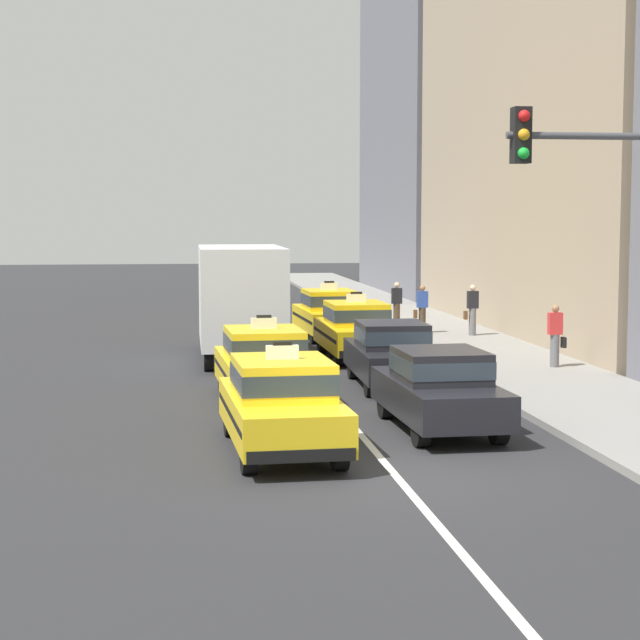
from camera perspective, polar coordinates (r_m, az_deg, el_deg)
name	(u,v)px	position (r m, az deg, el deg)	size (l,w,h in m)	color
ground_plane	(395,474)	(17.61, 3.92, -8.05)	(160.00, 160.00, 0.00)	#2B2B2D
lane_stripe_left_right	(278,338)	(37.17, -2.20, -0.93)	(0.14, 80.00, 0.01)	silver
sidewalk_curb	(478,351)	(33.28, 8.26, -1.59)	(4.00, 90.00, 0.15)	gray
taxi_left_nearest	(282,403)	(18.98, -2.02, -4.35)	(2.00, 4.63, 1.96)	black
taxi_left_second	(264,363)	(24.08, -2.97, -2.28)	(2.00, 4.63, 1.96)	black
box_truck_left_third	(240,298)	(31.45, -4.22, 1.16)	(2.36, 6.98, 3.27)	black
sedan_right_nearest	(439,387)	(21.03, 6.26, -3.51)	(1.89, 4.35, 1.58)	black
sedan_right_second	(391,352)	(26.33, 3.75, -1.69)	(1.86, 4.34, 1.58)	black
taxi_right_third	(356,329)	(31.47, 1.88, -0.47)	(1.90, 4.59, 1.96)	black
taxi_right_fourth	(329,313)	(36.75, 0.45, 0.38)	(2.00, 4.63, 1.96)	black
pedestrian_near_crosswalk	(555,336)	(29.40, 12.20, -0.81)	(0.47, 0.24, 1.65)	slate
pedestrian_mid_block	(422,309)	(37.35, 5.35, 0.58)	(0.47, 0.24, 1.64)	#473828
pedestrian_trailing	(397,305)	(39.13, 4.03, 0.81)	(0.36, 0.24, 1.63)	#473828
pedestrian_far_corner	(472,310)	(36.78, 7.96, 0.52)	(0.47, 0.24, 1.70)	slate
traffic_light_pole	(633,237)	(15.79, 16.05, 4.21)	(2.87, 0.33, 5.58)	#47474C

